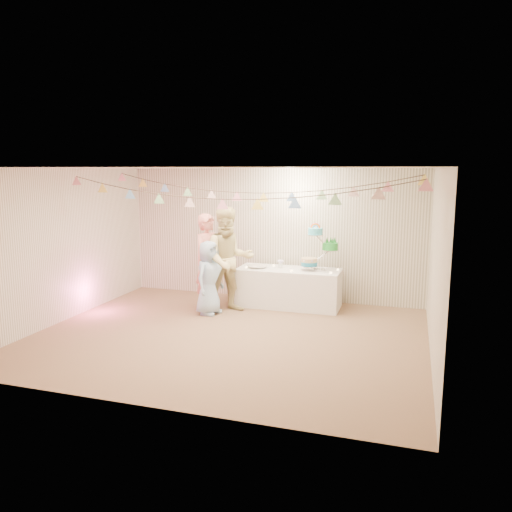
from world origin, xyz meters
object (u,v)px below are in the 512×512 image
(cake_stand, at_px, (319,247))
(person_adult_a, at_px, (209,262))
(person_adult_b, at_px, (229,260))
(person_child, at_px, (209,278))
(table, at_px, (289,288))

(cake_stand, bearing_deg, person_adult_a, -161.30)
(cake_stand, xyz_separation_m, person_adult_b, (-1.51, -0.72, -0.20))
(person_adult_a, relative_size, person_child, 1.34)
(cake_stand, height_order, person_child, cake_stand)
(person_adult_b, relative_size, person_child, 1.44)
(person_adult_b, bearing_deg, cake_stand, -10.30)
(person_adult_b, distance_m, person_child, 0.48)
(person_adult_a, height_order, person_child, person_adult_a)
(table, bearing_deg, cake_stand, 5.19)
(table, bearing_deg, person_child, -143.55)
(person_adult_a, xyz_separation_m, person_adult_b, (0.43, -0.07, 0.07))
(person_adult_b, bearing_deg, table, -0.81)
(table, xyz_separation_m, cake_stand, (0.55, 0.05, 0.80))
(person_adult_a, xyz_separation_m, person_child, (0.13, -0.32, -0.22))
(person_adult_a, distance_m, person_child, 0.41)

